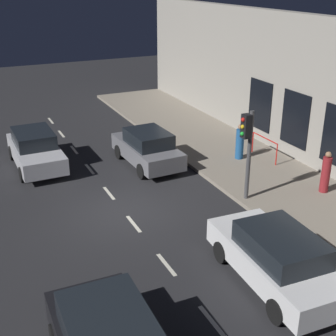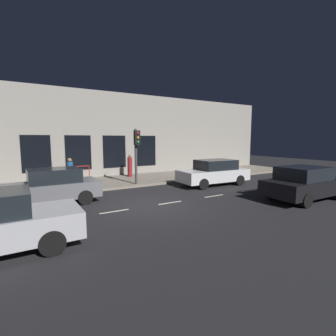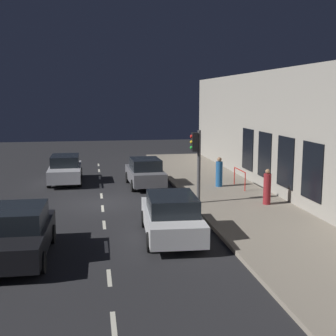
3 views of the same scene
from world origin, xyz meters
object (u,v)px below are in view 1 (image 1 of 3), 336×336
at_px(traffic_light, 247,141).
at_px(parked_car_0, 277,258).
at_px(parked_car_2, 147,148).
at_px(pedestrian_0, 240,143).
at_px(pedestrian_1, 326,173).
at_px(parked_car_1, 35,149).

distance_m(traffic_light, parked_car_0, 5.04).
bearing_deg(parked_car_0, parked_car_2, 91.95).
height_order(traffic_light, pedestrian_0, traffic_light).
bearing_deg(pedestrian_1, parked_car_2, -46.31).
bearing_deg(parked_car_1, parked_car_0, 110.53).
bearing_deg(parked_car_0, pedestrian_1, 38.44).
bearing_deg(parked_car_2, pedestrian_0, -21.66).
bearing_deg(parked_car_0, parked_car_1, 113.97).
bearing_deg(pedestrian_0, parked_car_2, 7.81).
height_order(traffic_light, parked_car_1, traffic_light).
distance_m(traffic_light, parked_car_2, 5.37).
height_order(traffic_light, parked_car_2, traffic_light).
xyz_separation_m(traffic_light, parked_car_2, (-1.78, 4.81, -1.60)).
height_order(pedestrian_0, pedestrian_1, pedestrian_1).
bearing_deg(parked_car_2, parked_car_1, 154.51).
height_order(parked_car_0, pedestrian_1, pedestrian_1).
relative_size(traffic_light, parked_car_2, 0.81).
xyz_separation_m(traffic_light, pedestrian_0, (2.07, 3.44, -1.50)).
height_order(parked_car_0, parked_car_2, same).
relative_size(parked_car_2, pedestrian_0, 2.56).
bearing_deg(parked_car_1, traffic_light, 132.12).
height_order(parked_car_0, parked_car_1, same).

